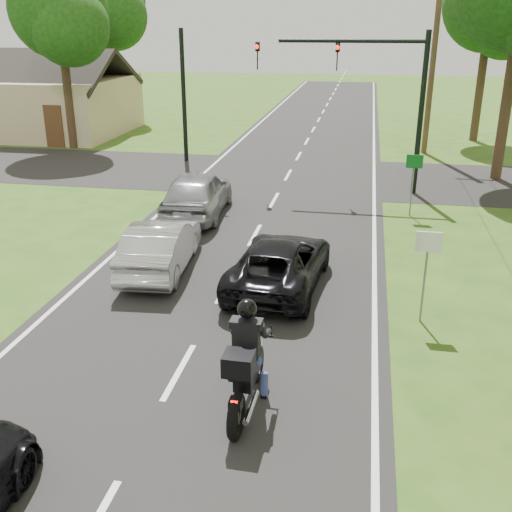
{
  "coord_description": "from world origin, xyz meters",
  "views": [
    {
      "loc": [
        3.23,
        -9.45,
        6.27
      ],
      "look_at": [
        0.95,
        3.0,
        1.3
      ],
      "focal_mm": 42.0,
      "sensor_mm": 36.0,
      "label": 1
    }
  ],
  "objects_px": {
    "motorcycle_rider": "(246,368)",
    "silver_sedan": "(161,246)",
    "sign_white": "(427,255)",
    "utility_pole_far": "(434,48)",
    "dark_suv": "(280,263)",
    "sign_green": "(414,170)",
    "traffic_signal": "(372,83)",
    "silver_suv": "(197,193)"
  },
  "relations": [
    {
      "from": "sign_white",
      "to": "sign_green",
      "type": "xyz_separation_m",
      "value": [
        0.2,
        8.0,
        0.0
      ]
    },
    {
      "from": "traffic_signal",
      "to": "motorcycle_rider",
      "type": "bearing_deg",
      "value": -97.03
    },
    {
      "from": "silver_sedan",
      "to": "sign_white",
      "type": "distance_m",
      "value": 6.96
    },
    {
      "from": "sign_green",
      "to": "traffic_signal",
      "type": "bearing_deg",
      "value": 117.38
    },
    {
      "from": "motorcycle_rider",
      "to": "sign_green",
      "type": "height_order",
      "value": "sign_green"
    },
    {
      "from": "traffic_signal",
      "to": "sign_green",
      "type": "distance_m",
      "value": 4.24
    },
    {
      "from": "traffic_signal",
      "to": "dark_suv",
      "type": "bearing_deg",
      "value": -101.76
    },
    {
      "from": "silver_sedan",
      "to": "traffic_signal",
      "type": "relative_size",
      "value": 0.64
    },
    {
      "from": "dark_suv",
      "to": "traffic_signal",
      "type": "xyz_separation_m",
      "value": [
        2.02,
        9.69,
        3.5
      ]
    },
    {
      "from": "dark_suv",
      "to": "sign_green",
      "type": "distance_m",
      "value": 7.63
    },
    {
      "from": "motorcycle_rider",
      "to": "dark_suv",
      "type": "distance_m",
      "value": 5.22
    },
    {
      "from": "dark_suv",
      "to": "sign_white",
      "type": "height_order",
      "value": "sign_white"
    },
    {
      "from": "traffic_signal",
      "to": "utility_pole_far",
      "type": "bearing_deg",
      "value": 70.32
    },
    {
      "from": "sign_green",
      "to": "silver_suv",
      "type": "bearing_deg",
      "value": -169.7
    },
    {
      "from": "traffic_signal",
      "to": "sign_white",
      "type": "height_order",
      "value": "traffic_signal"
    },
    {
      "from": "motorcycle_rider",
      "to": "sign_white",
      "type": "bearing_deg",
      "value": 51.86
    },
    {
      "from": "silver_suv",
      "to": "utility_pole_far",
      "type": "bearing_deg",
      "value": -128.1
    },
    {
      "from": "motorcycle_rider",
      "to": "sign_white",
      "type": "height_order",
      "value": "sign_white"
    },
    {
      "from": "silver_suv",
      "to": "sign_white",
      "type": "height_order",
      "value": "sign_white"
    },
    {
      "from": "motorcycle_rider",
      "to": "dark_suv",
      "type": "relative_size",
      "value": 0.54
    },
    {
      "from": "utility_pole_far",
      "to": "sign_white",
      "type": "distance_m",
      "value": 19.39
    },
    {
      "from": "dark_suv",
      "to": "utility_pole_far",
      "type": "distance_m",
      "value": 18.88
    },
    {
      "from": "silver_suv",
      "to": "traffic_signal",
      "type": "relative_size",
      "value": 0.73
    },
    {
      "from": "dark_suv",
      "to": "silver_suv",
      "type": "distance_m",
      "value": 6.48
    },
    {
      "from": "utility_pole_far",
      "to": "traffic_signal",
      "type": "bearing_deg",
      "value": -109.68
    },
    {
      "from": "silver_sedan",
      "to": "sign_white",
      "type": "bearing_deg",
      "value": 159.8
    },
    {
      "from": "dark_suv",
      "to": "utility_pole_far",
      "type": "bearing_deg",
      "value": -100.97
    },
    {
      "from": "sign_green",
      "to": "sign_white",
      "type": "bearing_deg",
      "value": -91.43
    },
    {
      "from": "traffic_signal",
      "to": "sign_green",
      "type": "xyz_separation_m",
      "value": [
        1.56,
        -3.02,
        -2.54
      ]
    },
    {
      "from": "dark_suv",
      "to": "silver_sedan",
      "type": "xyz_separation_m",
      "value": [
        -3.28,
        0.48,
        0.05
      ]
    },
    {
      "from": "motorcycle_rider",
      "to": "silver_sedan",
      "type": "relative_size",
      "value": 0.59
    },
    {
      "from": "motorcycle_rider",
      "to": "sign_white",
      "type": "distance_m",
      "value": 5.09
    },
    {
      "from": "silver_suv",
      "to": "utility_pole_far",
      "type": "height_order",
      "value": "utility_pole_far"
    },
    {
      "from": "sign_white",
      "to": "utility_pole_far",
      "type": "bearing_deg",
      "value": 85.49
    },
    {
      "from": "dark_suv",
      "to": "sign_green",
      "type": "relative_size",
      "value": 2.11
    },
    {
      "from": "dark_suv",
      "to": "silver_sedan",
      "type": "bearing_deg",
      "value": -3.88
    },
    {
      "from": "silver_sedan",
      "to": "silver_suv",
      "type": "relative_size",
      "value": 0.88
    },
    {
      "from": "silver_suv",
      "to": "utility_pole_far",
      "type": "xyz_separation_m",
      "value": [
        8.51,
        12.33,
        4.28
      ]
    },
    {
      "from": "motorcycle_rider",
      "to": "silver_suv",
      "type": "bearing_deg",
      "value": 111.16
    },
    {
      "from": "utility_pole_far",
      "to": "silver_sedan",
      "type": "bearing_deg",
      "value": -115.38
    },
    {
      "from": "silver_sedan",
      "to": "sign_white",
      "type": "height_order",
      "value": "sign_white"
    },
    {
      "from": "motorcycle_rider",
      "to": "utility_pole_far",
      "type": "relative_size",
      "value": 0.24
    }
  ]
}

